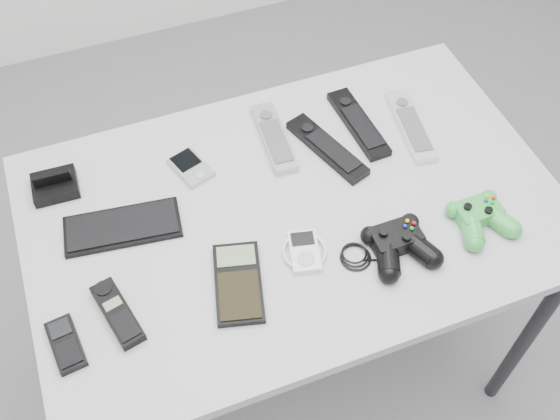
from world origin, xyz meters
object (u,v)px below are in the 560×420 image
object	(u,v)px
mp3_player	(304,251)
remote_silver_b	(411,125)
remote_black_b	(358,123)
cordless_handset	(117,313)
pda	(191,167)
remote_black_a	(327,148)
desk	(294,225)
remote_silver_a	(274,137)
controller_black	(399,243)
controller_green	(481,216)
mobile_phone	(66,344)
calculator	(238,283)
pda_keyboard	(123,226)

from	to	relation	value
mp3_player	remote_silver_b	bearing A→B (deg)	46.47
remote_black_b	cordless_handset	size ratio (longest dim) A/B	1.52
pda	remote_black_a	world-z (taller)	remote_black_a
desk	remote_silver_a	world-z (taller)	remote_silver_a
pda	mp3_player	size ratio (longest dim) A/B	1.03
controller_black	controller_green	world-z (taller)	controller_black
mobile_phone	remote_silver_a	bearing A→B (deg)	26.15
remote_black_a	calculator	distance (m)	0.39
remote_silver_b	calculator	size ratio (longest dim) A/B	1.26
remote_black_a	remote_silver_b	distance (m)	0.21
cordless_handset	controller_black	world-z (taller)	controller_black
pda_keyboard	remote_silver_a	world-z (taller)	remote_silver_a
pda_keyboard	mobile_phone	xyz separation A→B (m)	(-0.15, -0.22, 0.00)
remote_black_b	mobile_phone	bearing A→B (deg)	-159.09
desk	remote_black_b	world-z (taller)	remote_black_b
mp3_player	calculator	bearing A→B (deg)	-158.10
remote_silver_a	controller_green	xyz separation A→B (m)	(0.31, -0.36, 0.01)
desk	remote_black_b	xyz separation A→B (m)	(0.22, 0.17, 0.08)
pda_keyboard	pda	xyz separation A→B (m)	(0.17, 0.10, 0.00)
desk	mobile_phone	size ratio (longest dim) A/B	10.21
cordless_handset	calculator	size ratio (longest dim) A/B	0.83
remote_black_b	controller_black	bearing A→B (deg)	-104.26
remote_black_a	remote_silver_a	bearing A→B (deg)	125.59
remote_black_a	mobile_phone	world-z (taller)	remote_black_a
mp3_player	controller_green	world-z (taller)	controller_green
mobile_phone	calculator	size ratio (longest dim) A/B	0.62
remote_black_b	mp3_player	world-z (taller)	remote_black_b
remote_silver_a	controller_green	world-z (taller)	controller_green
desk	cordless_handset	world-z (taller)	cordless_handset
remote_black_a	mp3_player	size ratio (longest dim) A/B	2.35
desk	controller_black	bearing A→B (deg)	-48.49
remote_silver_b	cordless_handset	bearing A→B (deg)	-153.08
remote_black_a	controller_black	xyz separation A→B (m)	(0.03, -0.29, 0.01)
pda	remote_silver_b	size ratio (longest dim) A/B	0.44
remote_silver_a	controller_black	distance (m)	0.39
pda	cordless_handset	distance (m)	0.37
cordless_handset	mp3_player	xyz separation A→B (m)	(0.38, 0.01, -0.00)
desk	remote_silver_b	xyz separation A→B (m)	(0.33, 0.12, 0.08)
remote_silver_a	controller_black	size ratio (longest dim) A/B	0.90
desk	mp3_player	bearing A→B (deg)	-101.94
pda_keyboard	calculator	size ratio (longest dim) A/B	1.33
remote_silver_b	mp3_player	size ratio (longest dim) A/B	2.33
pda_keyboard	controller_black	distance (m)	0.56
pda	pda_keyboard	bearing A→B (deg)	-167.58
desk	controller_black	xyz separation A→B (m)	(0.15, -0.17, 0.09)
controller_green	remote_silver_a	bearing A→B (deg)	130.19
pda	mobile_phone	bearing A→B (deg)	-153.55
mp3_player	mobile_phone	bearing A→B (deg)	-162.68
remote_black_b	calculator	size ratio (longest dim) A/B	1.26
desk	pda	size ratio (longest dim) A/B	11.29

